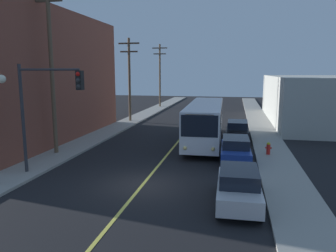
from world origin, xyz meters
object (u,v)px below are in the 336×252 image
at_px(utility_pole_near, 51,60).
at_px(city_bus, 205,121).
at_px(parked_car_blue, 235,149).
at_px(utility_pole_far, 160,73).
at_px(parked_car_silver, 239,186).
at_px(traffic_signal_left_corner, 47,99).
at_px(parked_car_black, 237,130).
at_px(utility_pole_mid, 129,76).
at_px(fire_hydrant, 268,148).

bearing_deg(utility_pole_near, city_bus, 31.31).
bearing_deg(parked_car_blue, city_bus, 114.07).
bearing_deg(utility_pole_far, parked_car_silver, -72.02).
bearing_deg(traffic_signal_left_corner, utility_pole_near, 117.00).
distance_m(city_bus, traffic_signal_left_corner, 13.08).
height_order(parked_car_silver, parked_car_black, same).
bearing_deg(parked_car_blue, utility_pole_mid, 128.71).
relative_size(utility_pole_mid, fire_hydrant, 11.02).
bearing_deg(parked_car_silver, utility_pole_far, 107.98).
distance_m(utility_pole_near, utility_pole_far, 31.04).
distance_m(city_bus, fire_hydrant, 5.99).
relative_size(city_bus, utility_pole_near, 1.05).
relative_size(parked_car_black, utility_pole_near, 0.38).
relative_size(utility_pole_near, utility_pole_far, 1.19).
height_order(parked_car_black, traffic_signal_left_corner, traffic_signal_left_corner).
xyz_separation_m(parked_car_black, fire_hydrant, (2.06, -5.13, -0.26)).
distance_m(parked_car_blue, fire_hydrant, 2.92).
relative_size(parked_car_black, utility_pole_far, 0.45).
height_order(utility_pole_near, utility_pole_mid, utility_pole_near).
xyz_separation_m(utility_pole_far, fire_hydrant, (14.20, -28.61, -4.96)).
distance_m(utility_pole_mid, fire_hydrant, 19.70).
xyz_separation_m(city_bus, parked_car_black, (2.59, 1.56, -0.98)).
relative_size(city_bus, parked_car_blue, 2.74).
bearing_deg(utility_pole_mid, utility_pole_far, 90.36).
relative_size(parked_car_silver, parked_car_blue, 1.00).
distance_m(city_bus, parked_car_silver, 12.65).
distance_m(parked_car_blue, traffic_signal_left_corner, 11.70).
relative_size(parked_car_blue, fire_hydrant, 5.30).
relative_size(utility_pole_near, utility_pole_mid, 1.26).
bearing_deg(utility_pole_mid, utility_pole_near, -91.44).
distance_m(utility_pole_far, fire_hydrant, 32.32).
bearing_deg(utility_pole_mid, parked_car_blue, -51.29).
relative_size(parked_car_silver, utility_pole_near, 0.38).
bearing_deg(parked_car_black, utility_pole_near, -148.75).
distance_m(traffic_signal_left_corner, fire_hydrant, 14.50).
xyz_separation_m(traffic_signal_left_corner, fire_hydrant, (12.26, 6.78, -3.72)).
bearing_deg(traffic_signal_left_corner, parked_car_silver, -11.06).
xyz_separation_m(parked_car_blue, utility_pole_far, (-11.99, 30.50, 4.70)).
relative_size(parked_car_blue, traffic_signal_left_corner, 0.74).
relative_size(parked_car_black, utility_pole_mid, 0.48).
xyz_separation_m(parked_car_blue, fire_hydrant, (2.21, 1.89, -0.26)).
distance_m(utility_pole_near, traffic_signal_left_corner, 5.37).
bearing_deg(fire_hydrant, utility_pole_mid, 137.45).
relative_size(parked_car_black, fire_hydrant, 5.25).
bearing_deg(fire_hydrant, parked_car_blue, -139.38).
bearing_deg(city_bus, traffic_signal_left_corner, -126.34).
bearing_deg(utility_pole_near, parked_car_black, 31.25).
height_order(city_bus, parked_car_silver, city_bus).
xyz_separation_m(parked_car_blue, utility_pole_near, (-12.28, -0.52, 5.66)).
bearing_deg(parked_car_black, fire_hydrant, -68.11).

